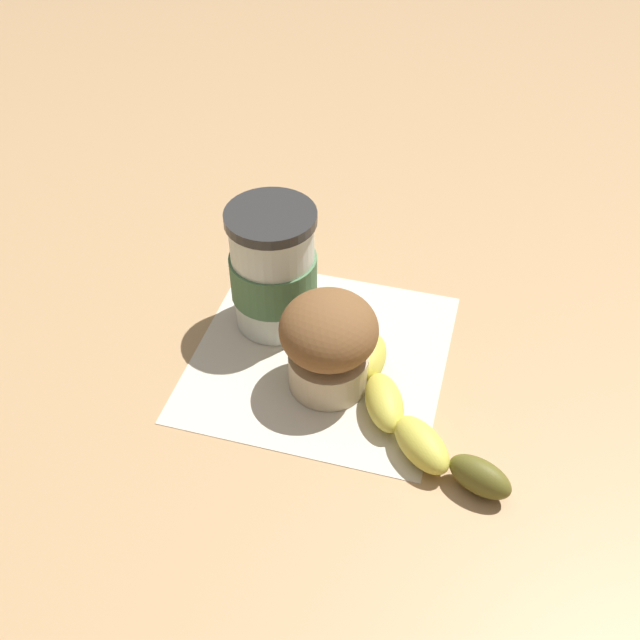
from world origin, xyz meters
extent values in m
plane|color=tan|center=(0.00, 0.00, 0.00)|extent=(3.00, 3.00, 0.00)
cube|color=beige|center=(0.00, 0.00, 0.00)|extent=(0.27, 0.27, 0.00)
cylinder|color=silver|center=(-0.05, 0.05, 0.06)|extent=(0.08, 0.08, 0.12)
cylinder|color=#2D2D2D|center=(-0.05, 0.05, 0.13)|extent=(0.09, 0.09, 0.01)
cylinder|color=#4C754C|center=(-0.05, 0.05, 0.06)|extent=(0.08, 0.08, 0.05)
cylinder|color=beige|center=(0.01, -0.03, 0.02)|extent=(0.07, 0.07, 0.04)
ellipsoid|color=brown|center=(0.01, -0.03, 0.07)|extent=(0.09, 0.09, 0.06)
ellipsoid|color=#D6CC4C|center=(0.05, -0.01, 0.02)|extent=(0.03, 0.06, 0.03)
ellipsoid|color=#D6CC4C|center=(0.07, -0.07, 0.02)|extent=(0.05, 0.07, 0.03)
ellipsoid|color=#D6CC4C|center=(0.10, -0.11, 0.02)|extent=(0.07, 0.07, 0.03)
ellipsoid|color=brown|center=(0.15, -0.13, 0.02)|extent=(0.06, 0.05, 0.03)
camera|label=1|loc=(0.07, -0.50, 0.53)|focal=42.00mm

